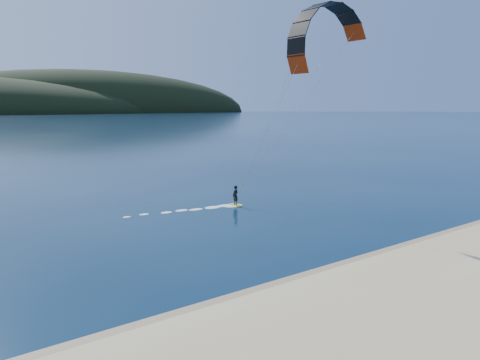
% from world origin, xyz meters
% --- Properties ---
extents(ground, '(1800.00, 1800.00, 0.00)m').
position_xyz_m(ground, '(0.00, 0.00, 0.00)').
color(ground, '#071A33').
rests_on(ground, ground).
extents(wet_sand, '(220.00, 2.50, 0.10)m').
position_xyz_m(wet_sand, '(0.00, 4.50, 0.05)').
color(wet_sand, '#958257').
rests_on(wet_sand, ground).
extents(kitesurfer_near, '(21.97, 8.39, 18.24)m').
position_xyz_m(kitesurfer_near, '(19.87, 17.81, 14.03)').
color(kitesurfer_near, yellow).
rests_on(kitesurfer_near, ground).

